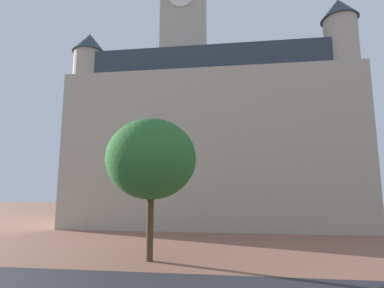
% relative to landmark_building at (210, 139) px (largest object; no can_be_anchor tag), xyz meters
% --- Properties ---
extents(ground_plane, '(120.00, 120.00, 0.00)m').
position_rel_landmark_building_xyz_m(ground_plane, '(0.73, -20.26, -8.88)').
color(ground_plane, '#93604C').
extents(landmark_building, '(26.73, 15.00, 32.27)m').
position_rel_landmark_building_xyz_m(landmark_building, '(0.00, 0.00, 0.00)').
color(landmark_building, '#B2A893').
rests_on(landmark_building, ground_plane).
extents(tree_curb_far, '(4.59, 4.59, 7.07)m').
position_rel_landmark_building_xyz_m(tree_curb_far, '(-1.87, -16.99, -3.88)').
color(tree_curb_far, '#4C3823').
rests_on(tree_curb_far, ground_plane).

